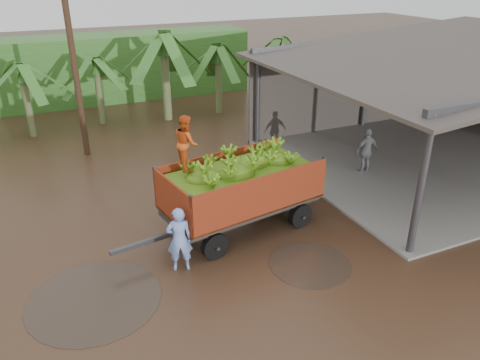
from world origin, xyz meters
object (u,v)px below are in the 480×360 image
at_px(man_grey, 366,151).
at_px(banana_trailer, 240,186).
at_px(man_blue, 179,239).
at_px(utility_pole, 73,59).

bearing_deg(man_grey, banana_trailer, 11.12).
height_order(man_blue, utility_pole, utility_pole).
bearing_deg(banana_trailer, utility_pole, 103.40).
xyz_separation_m(man_blue, utility_pole, (-1.06, 9.25, 3.00)).
distance_m(man_grey, utility_pole, 11.58).
height_order(man_blue, man_grey, man_blue).
relative_size(man_blue, man_grey, 1.00).
xyz_separation_m(banana_trailer, man_blue, (-2.28, -1.27, -0.47)).
height_order(banana_trailer, man_blue, banana_trailer).
relative_size(man_grey, utility_pole, 0.23).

